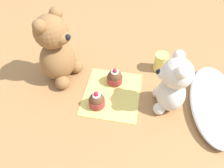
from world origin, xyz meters
TOP-DOWN VIEW (x-y plane):
  - ground_plane at (0.00, 0.00)m, footprint 4.00×4.00m
  - knitted_placemat at (0.00, 0.00)m, footprint 0.23×0.20m
  - tulle_cloth at (-0.01, 0.36)m, footprint 0.36×0.17m
  - teddy_bear_cream at (0.01, 0.20)m, footprint 0.12×0.12m
  - teddy_bear_tan at (-0.06, -0.21)m, footprint 0.17×0.16m
  - cupcake_near_cream_bear at (-0.06, 0.00)m, footprint 0.06×0.06m
  - cupcake_near_tan_bear at (0.06, -0.04)m, footprint 0.06×0.06m
  - juice_glass at (-0.17, 0.17)m, footprint 0.05×0.05m

SIDE VIEW (x-z plane):
  - ground_plane at x=0.00m, z-range 0.00..0.00m
  - knitted_placemat at x=0.00m, z-range 0.00..0.01m
  - tulle_cloth at x=-0.01m, z-range 0.00..0.04m
  - cupcake_near_cream_bear at x=-0.06m, z-range 0.00..0.06m
  - cupcake_near_tan_bear at x=0.06m, z-range 0.00..0.06m
  - juice_glass at x=-0.17m, z-range 0.00..0.07m
  - teddy_bear_cream at x=0.01m, z-range 0.00..0.21m
  - teddy_bear_tan at x=-0.06m, z-range -0.01..0.26m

